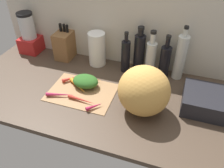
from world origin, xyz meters
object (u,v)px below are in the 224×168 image
(carrot_4, at_px, (60,95))
(bottle_1, at_px, (139,52))
(carrot_3, at_px, (71,78))
(bottle_0, at_px, (126,56))
(carrot_2, at_px, (78,86))
(paper_towel_roll, at_px, (97,49))
(knife_block, at_px, (65,45))
(bottle_3, at_px, (165,61))
(carrot_6, at_px, (94,106))
(dish_rack, at_px, (210,102))
(carrot_1, at_px, (91,79))
(carrot_0, at_px, (82,100))
(bottle_4, at_px, (180,57))
(blender_appliance, at_px, (29,35))
(carrot_5, at_px, (83,83))
(bottle_2, at_px, (151,58))
(winter_squash, at_px, (144,91))
(cutting_board, at_px, (82,92))

(carrot_4, bearing_deg, bottle_1, 50.01)
(carrot_3, relative_size, bottle_0, 0.43)
(carrot_2, xyz_separation_m, paper_towel_roll, (0.01, 0.31, 0.10))
(knife_block, bearing_deg, paper_towel_roll, -2.24)
(bottle_3, bearing_deg, carrot_6, -125.13)
(carrot_4, distance_m, dish_rack, 0.86)
(carrot_1, bearing_deg, bottle_1, 42.68)
(carrot_0, relative_size, carrot_4, 1.04)
(carrot_2, relative_size, bottle_4, 0.46)
(blender_appliance, bearing_deg, dish_rack, -10.32)
(carrot_4, distance_m, carrot_5, 0.17)
(carrot_4, relative_size, bottle_2, 0.54)
(bottle_1, bearing_deg, carrot_1, -137.32)
(knife_block, bearing_deg, blender_appliance, -178.86)
(knife_block, height_order, bottle_3, bottle_3)
(bottle_3, bearing_deg, winter_squash, -98.81)
(carrot_0, relative_size, blender_appliance, 0.57)
(carrot_1, distance_m, carrot_4, 0.23)
(bottle_1, bearing_deg, carrot_5, -133.52)
(carrot_4, relative_size, carrot_6, 1.64)
(carrot_2, distance_m, paper_towel_roll, 0.32)
(bottle_0, bearing_deg, bottle_1, 28.85)
(carrot_3, distance_m, bottle_4, 0.71)
(carrot_1, height_order, carrot_6, carrot_1)
(bottle_0, bearing_deg, blender_appliance, 178.07)
(bottle_2, bearing_deg, knife_block, 178.05)
(carrot_0, bearing_deg, bottle_4, 41.23)
(carrot_5, height_order, bottle_0, bottle_0)
(carrot_5, bearing_deg, winter_squash, -13.29)
(bottle_4, bearing_deg, paper_towel_roll, -178.34)
(bottle_3, bearing_deg, carrot_1, -153.68)
(carrot_1, bearing_deg, carrot_6, -62.84)
(carrot_0, height_order, bottle_1, bottle_1)
(carrot_4, xyz_separation_m, dish_rack, (0.84, 0.18, 0.03))
(carrot_4, distance_m, bottle_1, 0.59)
(knife_block, xyz_separation_m, bottle_4, (0.82, 0.01, 0.05))
(bottle_2, bearing_deg, cutting_board, -137.07)
(bottle_3, bearing_deg, bottle_0, -175.02)
(carrot_4, height_order, carrot_5, carrot_5)
(bottle_2, relative_size, bottle_3, 1.07)
(carrot_1, relative_size, carrot_6, 1.34)
(blender_appliance, relative_size, bottle_2, 0.98)
(carrot_0, xyz_separation_m, paper_towel_roll, (-0.07, 0.42, 0.10))
(carrot_5, distance_m, bottle_0, 0.34)
(carrot_1, distance_m, carrot_3, 0.13)
(dish_rack, bearing_deg, bottle_3, 141.17)
(carrot_6, height_order, paper_towel_roll, paper_towel_roll)
(carrot_1, xyz_separation_m, carrot_2, (-0.05, -0.10, 0.00))
(bottle_0, bearing_deg, paper_towel_roll, 174.22)
(knife_block, bearing_deg, bottle_0, -3.84)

